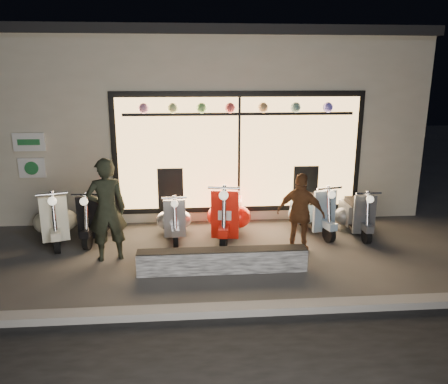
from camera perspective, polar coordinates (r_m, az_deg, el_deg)
The scene contains 12 objects.
ground at distance 8.04m, azimuth -2.27°, elevation -8.42°, with size 40.00×40.00×0.00m, color #383533.
kerb at distance 6.23m, azimuth -1.46°, elevation -15.24°, with size 40.00×0.25×0.12m, color slate.
shop_building at distance 12.41m, azimuth -3.35°, elevation 9.95°, with size 10.20×6.23×4.20m.
graffiti_barrier at distance 7.38m, azimuth -0.21°, elevation -8.94°, with size 2.82×0.28×0.40m, color black.
scooter_silver at distance 9.02m, azimuth -6.56°, elevation -3.30°, with size 0.47×1.31×0.94m.
scooter_red at distance 8.91m, azimuth 0.53°, elevation -2.79°, with size 0.72×1.65×1.17m.
scooter_black at distance 9.26m, azimuth -16.10°, elevation -3.08°, with size 0.54×1.44×1.03m.
scooter_cream at distance 9.35m, azimuth -21.20°, elevation -3.19°, with size 0.77×1.53×1.09m.
scooter_blue at distance 9.42m, azimuth 11.20°, elevation -2.39°, with size 0.70×1.48×1.06m.
scooter_grey at distance 9.56m, azimuth 16.70°, elevation -2.69°, with size 0.44×1.36×0.98m.
man at distance 7.89m, azimuth -15.06°, elevation -2.26°, with size 0.67×0.44×1.85m, color black.
woman at distance 8.09m, azimuth 9.99°, elevation -2.80°, with size 0.88×0.37×1.50m, color brown.
Camera 1 is at (-0.28, -7.37, 3.20)m, focal length 35.00 mm.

